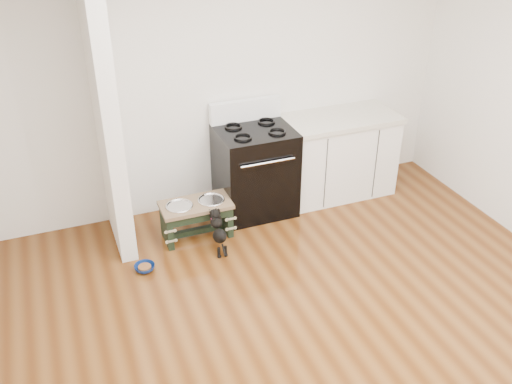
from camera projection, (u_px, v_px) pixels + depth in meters
name	position (u px, v px, depth m)	size (l,w,h in m)	color
ground	(327.00, 353.00, 4.32)	(5.00, 5.00, 0.00)	#4C260D
room_shell	(343.00, 163.00, 3.51)	(5.00, 5.00, 5.00)	silver
partition_wall	(105.00, 111.00, 4.98)	(0.15, 0.80, 2.70)	silver
oven_range	(255.00, 169.00, 5.91)	(0.76, 0.69, 1.14)	black
cabinet_run	(338.00, 155.00, 6.24)	(1.24, 0.64, 0.91)	white
dog_feeder	(196.00, 213.00, 5.56)	(0.68, 0.37, 0.39)	black
puppy	(218.00, 230.00, 5.36)	(0.12, 0.35, 0.42)	black
floor_bowl	(145.00, 268.00, 5.19)	(0.23, 0.23, 0.06)	navy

